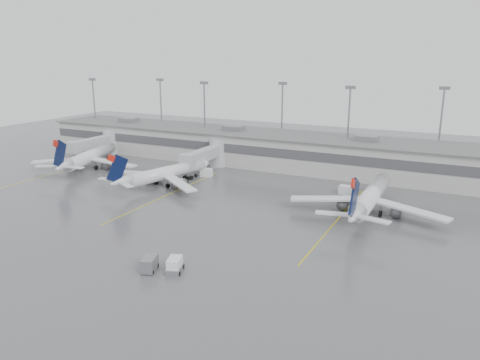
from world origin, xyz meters
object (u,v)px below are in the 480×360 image
at_px(jet_mid_right, 370,197).
at_px(baggage_tug, 175,266).
at_px(jet_far_left, 88,157).
at_px(jet_mid_left, 163,173).

xyz_separation_m(jet_mid_right, baggage_tug, (-18.19, -34.77, -2.39)).
bearing_deg(baggage_tug, jet_far_left, 124.32).
relative_size(jet_far_left, baggage_tug, 8.63).
bearing_deg(jet_far_left, jet_mid_right, -19.26).
xyz_separation_m(jet_far_left, jet_mid_left, (25.79, -4.57, -0.24)).
relative_size(jet_far_left, jet_mid_right, 0.96).
bearing_deg(jet_mid_right, jet_mid_left, -178.50).
xyz_separation_m(jet_mid_left, jet_mid_right, (43.85, 1.10, 0.30)).
relative_size(jet_mid_left, baggage_tug, 8.02).
height_order(jet_far_left, jet_mid_right, jet_mid_right).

